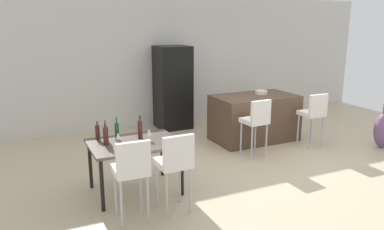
% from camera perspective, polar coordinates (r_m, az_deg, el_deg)
% --- Properties ---
extents(ground_plane, '(10.00, 10.00, 0.00)m').
position_cam_1_polar(ground_plane, '(6.95, 9.96, -6.35)').
color(ground_plane, '#C6B28E').
extents(back_wall, '(10.00, 0.12, 2.90)m').
position_cam_1_polar(back_wall, '(9.16, -0.45, 8.10)').
color(back_wall, beige).
rests_on(back_wall, ground_plane).
extents(kitchen_island, '(1.66, 0.96, 0.92)m').
position_cam_1_polar(kitchen_island, '(7.85, 9.24, -0.42)').
color(kitchen_island, '#4C3828').
rests_on(kitchen_island, ground_plane).
extents(bar_chair_left, '(0.42, 0.42, 1.05)m').
position_cam_1_polar(bar_chair_left, '(6.81, 9.60, -0.59)').
color(bar_chair_left, white).
rests_on(bar_chair_left, ground_plane).
extents(bar_chair_middle, '(0.41, 0.41, 1.05)m').
position_cam_1_polar(bar_chair_middle, '(7.61, 17.68, 0.48)').
color(bar_chair_middle, white).
rests_on(bar_chair_middle, ground_plane).
extents(dining_table, '(1.23, 0.90, 0.74)m').
position_cam_1_polar(dining_table, '(5.41, -8.58, -4.72)').
color(dining_table, '#4C4238').
rests_on(dining_table, ground_plane).
extents(dining_chair_near, '(0.41, 0.41, 1.05)m').
position_cam_1_polar(dining_chair_near, '(4.59, -8.99, -7.79)').
color(dining_chair_near, white).
rests_on(dining_chair_near, ground_plane).
extents(dining_chair_far, '(0.41, 0.41, 1.05)m').
position_cam_1_polar(dining_chair_far, '(4.76, -2.53, -6.82)').
color(dining_chair_far, white).
rests_on(dining_chair_far, ground_plane).
extents(wine_bottle_middle, '(0.06, 0.06, 0.26)m').
position_cam_1_polar(wine_bottle_middle, '(5.59, -13.90, -2.46)').
color(wine_bottle_middle, '#471E19').
rests_on(wine_bottle_middle, dining_table).
extents(wine_bottle_near, '(0.07, 0.07, 0.30)m').
position_cam_1_polar(wine_bottle_near, '(5.48, -12.74, -2.61)').
color(wine_bottle_near, brown).
rests_on(wine_bottle_near, dining_table).
extents(wine_bottle_far, '(0.07, 0.07, 0.31)m').
position_cam_1_polar(wine_bottle_far, '(5.31, -12.73, -3.01)').
color(wine_bottle_far, '#471E19').
rests_on(wine_bottle_far, dining_table).
extents(wine_bottle_inner, '(0.07, 0.07, 0.34)m').
position_cam_1_polar(wine_bottle_inner, '(5.51, -7.74, -2.12)').
color(wine_bottle_inner, '#471E19').
rests_on(wine_bottle_inner, dining_table).
extents(wine_bottle_corner, '(0.06, 0.06, 0.33)m').
position_cam_1_polar(wine_bottle_corner, '(5.50, -11.11, -2.34)').
color(wine_bottle_corner, '#194723').
rests_on(wine_bottle_corner, dining_table).
extents(wine_glass_left, '(0.07, 0.07, 0.17)m').
position_cam_1_polar(wine_glass_left, '(5.38, -6.42, -2.56)').
color(wine_glass_left, silver).
rests_on(wine_glass_left, dining_table).
extents(wine_glass_right, '(0.07, 0.07, 0.17)m').
position_cam_1_polar(wine_glass_right, '(5.27, -10.95, -3.10)').
color(wine_glass_right, silver).
rests_on(wine_glass_right, dining_table).
extents(refrigerator, '(0.72, 0.68, 1.84)m').
position_cam_1_polar(refrigerator, '(8.59, -2.89, 4.12)').
color(refrigerator, black).
rests_on(refrigerator, ground_plane).
extents(fruit_bowl, '(0.25, 0.25, 0.07)m').
position_cam_1_polar(fruit_bowl, '(7.94, 10.25, 3.36)').
color(fruit_bowl, beige).
rests_on(fruit_bowl, kitchen_island).
extents(floor_vase, '(0.34, 0.34, 0.85)m').
position_cam_1_polar(floor_vase, '(8.17, 26.59, -1.99)').
color(floor_vase, '#704C75').
rests_on(floor_vase, ground_plane).
extents(potted_plant, '(0.40, 0.40, 0.60)m').
position_cam_1_polar(potted_plant, '(9.76, 9.55, 1.74)').
color(potted_plant, '#38383D').
rests_on(potted_plant, ground_plane).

